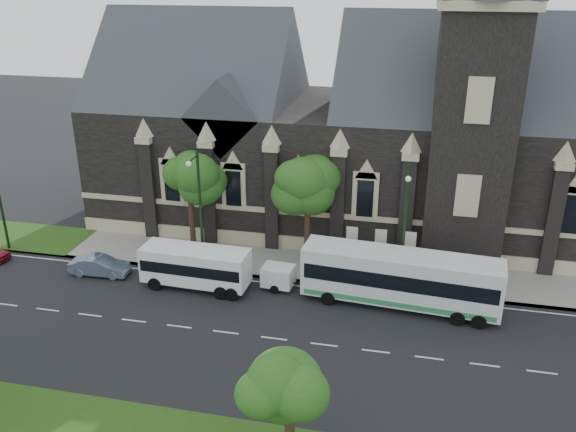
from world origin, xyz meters
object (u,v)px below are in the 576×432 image
(tree_park_east, at_px, (295,380))
(tree_walk_right, at_px, (311,187))
(street_lamp_near, at_px, (405,223))
(banner_flag_left, at_px, (349,244))
(tour_coach, at_px, (400,278))
(sedan, at_px, (100,266))
(box_trailer, at_px, (278,276))
(street_lamp_mid, at_px, (199,206))
(shuttle_bus, at_px, (196,265))
(banner_flag_center, at_px, (378,247))
(banner_flag_right, at_px, (407,249))
(tree_walk_left, at_px, (193,179))

(tree_park_east, height_order, tree_walk_right, tree_walk_right)
(street_lamp_near, height_order, banner_flag_left, street_lamp_near)
(tour_coach, distance_m, sedan, 21.09)
(banner_flag_left, height_order, sedan, banner_flag_left)
(banner_flag_left, bearing_deg, tree_park_east, -90.35)
(tree_park_east, height_order, box_trailer, tree_park_east)
(tree_park_east, height_order, banner_flag_left, tree_park_east)
(tree_walk_right, bearing_deg, tree_park_east, -81.58)
(tree_park_east, bearing_deg, street_lamp_mid, 121.79)
(tour_coach, bearing_deg, banner_flag_left, 141.21)
(banner_flag_left, distance_m, shuttle_bus, 10.77)
(sedan, bearing_deg, shuttle_bus, -94.48)
(banner_flag_center, xyz_separation_m, shuttle_bus, (-11.95, -4.06, -0.74))
(tree_walk_right, relative_size, banner_flag_center, 1.95)
(banner_flag_center, relative_size, tour_coach, 0.31)
(shuttle_bus, bearing_deg, tour_coach, 4.34)
(tree_park_east, relative_size, street_lamp_mid, 0.70)
(box_trailer, bearing_deg, banner_flag_left, 39.96)
(box_trailer, bearing_deg, sedan, -170.73)
(tour_coach, xyz_separation_m, sedan, (-21.05, -0.33, -1.29))
(banner_flag_right, xyz_separation_m, sedan, (-21.32, -3.88, -1.68))
(tree_walk_right, bearing_deg, box_trailer, -105.94)
(banner_flag_left, height_order, box_trailer, banner_flag_left)
(tree_park_east, xyz_separation_m, shuttle_bus, (-9.84, 14.26, -2.98))
(street_lamp_near, xyz_separation_m, banner_flag_right, (0.29, 1.91, -2.73))
(street_lamp_mid, distance_m, box_trailer, 7.29)
(street_lamp_near, bearing_deg, box_trailer, -172.11)
(banner_flag_right, bearing_deg, banner_flag_center, 180.00)
(tour_coach, relative_size, sedan, 3.00)
(banner_flag_left, bearing_deg, street_lamp_near, -27.18)
(tree_walk_left, xyz_separation_m, street_lamp_mid, (1.80, -3.61, -0.62))
(shuttle_bus, bearing_deg, sedan, -179.22)
(banner_flag_center, bearing_deg, box_trailer, -154.73)
(tour_coach, distance_m, shuttle_bus, 13.69)
(tree_walk_left, bearing_deg, banner_flag_right, -6.04)
(street_lamp_near, distance_m, shuttle_bus, 14.26)
(tree_park_east, distance_m, banner_flag_center, 18.58)
(tree_walk_left, relative_size, banner_flag_center, 1.91)
(tree_walk_left, height_order, banner_flag_right, tree_walk_left)
(tour_coach, bearing_deg, box_trailer, -178.80)
(sedan, bearing_deg, street_lamp_near, -87.71)
(street_lamp_mid, distance_m, banner_flag_right, 14.67)
(tree_walk_right, distance_m, box_trailer, 6.96)
(street_lamp_mid, bearing_deg, sedan, -164.36)
(tour_coach, bearing_deg, street_lamp_mid, 178.12)
(tree_park_east, relative_size, sedan, 1.48)
(street_lamp_mid, bearing_deg, banner_flag_left, 10.50)
(tour_coach, bearing_deg, tree_park_east, -99.76)
(banner_flag_left, bearing_deg, box_trailer, -145.58)
(street_lamp_near, distance_m, banner_flag_right, 3.34)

